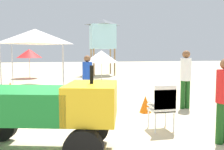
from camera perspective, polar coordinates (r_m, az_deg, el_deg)
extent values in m
plane|color=beige|center=(5.42, -9.16, -13.22)|extent=(80.00, 80.00, 0.00)
cube|color=#197A2D|center=(4.44, -20.36, -6.27)|extent=(2.02, 1.53, 0.50)
cube|color=gold|center=(4.10, -4.72, -6.16)|extent=(1.06, 1.27, 0.60)
cylinder|color=black|center=(4.04, -4.77, 0.11)|extent=(0.07, 0.07, 0.30)
cylinder|color=black|center=(4.79, -4.36, -11.91)|extent=(0.63, 0.33, 0.60)
cylinder|color=black|center=(3.76, -6.62, -16.81)|extent=(0.63, 0.33, 0.60)
cylinder|color=black|center=(5.32, -24.31, -10.60)|extent=(0.63, 0.33, 0.60)
cube|color=white|center=(5.59, 11.29, -8.01)|extent=(0.48, 0.48, 0.04)
cube|color=white|center=(5.35, 12.26, -6.43)|extent=(0.48, 0.04, 0.40)
cube|color=white|center=(5.57, 11.31, -7.11)|extent=(0.48, 0.48, 0.04)
cube|color=white|center=(5.33, 12.28, -5.48)|extent=(0.48, 0.04, 0.40)
cube|color=white|center=(5.55, 11.33, -6.20)|extent=(0.48, 0.48, 0.04)
cube|color=white|center=(5.31, 12.30, -4.53)|extent=(0.48, 0.04, 0.40)
cylinder|color=white|center=(5.91, 12.34, -9.59)|extent=(0.04, 0.04, 0.42)
cylinder|color=white|center=(5.75, 8.46, -9.93)|extent=(0.04, 0.04, 0.42)
cylinder|color=white|center=(5.54, 14.15, -10.62)|extent=(0.04, 0.04, 0.42)
cylinder|color=white|center=(5.38, 10.05, -11.04)|extent=(0.04, 0.04, 0.42)
cylinder|color=#194C19|center=(7.80, 16.11, -4.41)|extent=(0.14, 0.14, 0.86)
cylinder|color=#194C19|center=(7.88, 17.14, -4.35)|extent=(0.14, 0.14, 0.86)
cylinder|color=white|center=(7.75, 16.78, 1.25)|extent=(0.32, 0.32, 0.68)
sphere|color=brown|center=(7.74, 16.87, 4.63)|extent=(0.23, 0.23, 0.23)
cylinder|color=#194C19|center=(5.09, 23.77, -10.26)|extent=(0.14, 0.14, 0.78)
cylinder|color=#194C19|center=(7.93, -6.27, -4.35)|extent=(0.14, 0.14, 0.79)
cylinder|color=#194C19|center=(7.95, -5.12, -4.32)|extent=(0.14, 0.14, 0.79)
cylinder|color=#193FB2|center=(7.85, -5.74, 0.74)|extent=(0.32, 0.32, 0.62)
sphere|color=brown|center=(7.83, -5.77, 3.79)|extent=(0.21, 0.21, 0.21)
cylinder|color=#B2B2B7|center=(12.00, -24.48, 1.73)|extent=(0.05, 0.05, 2.15)
cylinder|color=#B2B2B7|center=(11.71, -11.21, 2.03)|extent=(0.05, 0.05, 2.15)
cylinder|color=#B2B2B7|center=(14.69, -22.17, 2.37)|extent=(0.05, 0.05, 2.15)
cylinder|color=#B2B2B7|center=(14.46, -11.36, 2.62)|extent=(0.05, 0.05, 2.15)
pyramid|color=silver|center=(13.15, -17.48, 8.55)|extent=(2.75, 2.75, 0.75)
cylinder|color=olive|center=(17.99, -4.25, 2.95)|extent=(0.12, 0.12, 2.00)
cylinder|color=olive|center=(18.27, 0.61, 3.00)|extent=(0.12, 0.12, 2.00)
cylinder|color=olive|center=(19.54, -4.87, 3.12)|extent=(0.12, 0.12, 2.00)
cylinder|color=olive|center=(19.79, -0.38, 3.17)|extent=(0.12, 0.12, 2.00)
cube|color=#A1DCEA|center=(18.91, -2.24, 8.83)|extent=(1.80, 1.80, 1.80)
pyramid|color=#4C5156|center=(19.01, -2.26, 12.21)|extent=(1.98, 1.98, 0.45)
cylinder|color=beige|center=(15.07, -2.50, 2.22)|extent=(0.04, 0.04, 1.84)
cone|color=white|center=(15.05, -2.51, 4.33)|extent=(2.10, 2.10, 0.73)
cylinder|color=beige|center=(17.40, -18.61, 2.53)|extent=(0.04, 0.04, 1.95)
cone|color=red|center=(17.38, -18.67, 4.77)|extent=(1.67, 1.67, 0.59)
cone|color=orange|center=(10.17, -22.55, -3.17)|extent=(0.41, 0.41, 0.59)
cone|color=orange|center=(7.11, 7.76, -6.73)|extent=(0.34, 0.34, 0.48)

